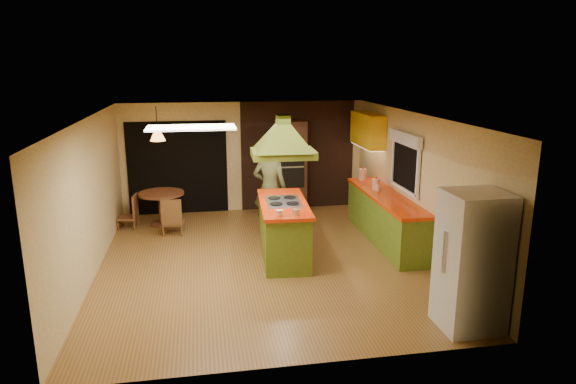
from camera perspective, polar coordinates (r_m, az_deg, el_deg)
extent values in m
plane|color=olive|center=(9.03, -2.86, -7.58)|extent=(6.50, 6.50, 0.00)
plane|color=beige|center=(11.81, -4.90, 3.90)|extent=(5.50, 0.00, 5.50)
plane|color=beige|center=(5.59, 1.15, -7.86)|extent=(5.50, 0.00, 5.50)
plane|color=beige|center=(8.77, -21.10, -0.63)|extent=(0.00, 6.50, 6.50)
plane|color=beige|center=(9.37, 13.96, 0.83)|extent=(0.00, 6.50, 6.50)
plane|color=silver|center=(8.43, -3.07, 8.40)|extent=(6.50, 6.50, 0.00)
cube|color=#381E14|center=(11.96, 1.10, 4.08)|extent=(2.64, 0.03, 2.50)
cube|color=black|center=(11.80, -12.15, 2.63)|extent=(2.20, 0.03, 2.10)
cube|color=olive|center=(10.01, 10.74, -3.02)|extent=(0.58, 3.00, 0.86)
cube|color=#E53807|center=(9.89, 10.86, -0.47)|extent=(0.62, 3.05, 0.06)
cube|color=yellow|center=(11.21, 8.82, 6.85)|extent=(0.34, 1.40, 0.70)
cube|color=black|center=(9.66, 12.96, 3.09)|extent=(0.03, 1.16, 0.96)
cube|color=white|center=(9.56, 12.84, 5.85)|extent=(0.10, 1.35, 0.22)
cube|color=white|center=(7.19, -10.71, 7.05)|extent=(1.20, 0.60, 0.03)
cube|color=olive|center=(9.05, -0.52, -4.36)|extent=(0.86, 1.97, 0.94)
cube|color=red|center=(8.90, -0.52, -1.31)|extent=(0.94, 2.06, 0.06)
cube|color=silver|center=(8.89, -0.52, -1.07)|extent=(0.63, 0.88, 0.02)
cube|color=#5B6A1A|center=(8.71, -0.54, 4.28)|extent=(1.09, 0.81, 0.13)
pyramid|color=#5B6A1A|center=(8.64, -0.54, 7.61)|extent=(1.09, 0.81, 0.45)
cube|color=#5B6A1A|center=(8.63, -0.55, 8.09)|extent=(0.22, 0.22, 0.14)
imported|color=#494D29|center=(10.21, -2.04, 0.42)|extent=(0.78, 0.64, 1.84)
cube|color=silver|center=(6.96, 19.78, -7.25)|extent=(0.75, 0.71, 1.81)
cube|color=#452616|center=(11.69, 0.23, 2.83)|extent=(0.71, 0.60, 2.10)
cube|color=black|center=(11.34, 0.50, 4.03)|extent=(0.54, 0.03, 0.45)
cube|color=black|center=(11.44, 0.49, 1.56)|extent=(0.54, 0.03, 0.45)
cylinder|color=brown|center=(11.07, -13.91, -0.16)|extent=(0.94, 0.94, 0.05)
cylinder|color=brown|center=(11.16, -13.81, -1.80)|extent=(0.14, 0.14, 0.66)
cylinder|color=brown|center=(11.25, -13.71, -3.42)|extent=(0.53, 0.53, 0.05)
cone|color=#FF9E3F|center=(10.84, -14.29, 6.07)|extent=(0.38, 0.38, 0.20)
cylinder|color=beige|center=(11.03, 8.29, 1.95)|extent=(0.21, 0.21, 0.24)
cylinder|color=beige|center=(10.25, 9.75, 0.87)|extent=(0.17, 0.17, 0.21)
cylinder|color=beige|center=(10.16, 9.95, 0.55)|extent=(0.14, 0.14, 0.14)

